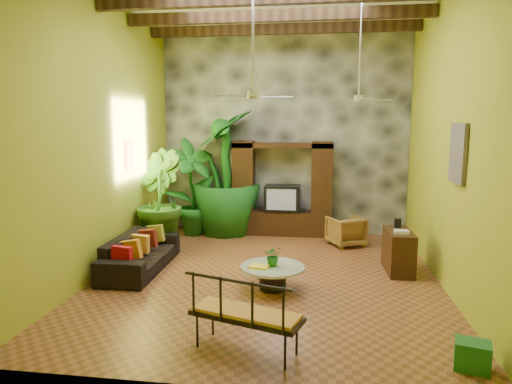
# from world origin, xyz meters

# --- Properties ---
(ground) EXTENTS (7.00, 7.00, 0.00)m
(ground) POSITION_xyz_m (0.00, 0.00, 0.00)
(ground) COLOR brown
(ground) RESTS_ON ground
(back_wall) EXTENTS (6.00, 0.02, 5.00)m
(back_wall) POSITION_xyz_m (0.00, 3.50, 2.50)
(back_wall) COLOR #94A225
(back_wall) RESTS_ON ground
(left_wall) EXTENTS (0.02, 7.00, 5.00)m
(left_wall) POSITION_xyz_m (-3.00, 0.00, 2.50)
(left_wall) COLOR #94A225
(left_wall) RESTS_ON ground
(right_wall) EXTENTS (0.02, 7.00, 5.00)m
(right_wall) POSITION_xyz_m (3.00, 0.00, 2.50)
(right_wall) COLOR #94A225
(right_wall) RESTS_ON ground
(stone_accent_wall) EXTENTS (5.98, 0.10, 4.98)m
(stone_accent_wall) POSITION_xyz_m (0.00, 3.44, 2.50)
(stone_accent_wall) COLOR #313338
(stone_accent_wall) RESTS_ON ground
(entertainment_center) EXTENTS (2.40, 0.55, 2.30)m
(entertainment_center) POSITION_xyz_m (0.00, 3.14, 0.97)
(entertainment_center) COLOR black
(entertainment_center) RESTS_ON ground
(ceiling_fan_front) EXTENTS (1.28, 1.28, 1.86)m
(ceiling_fan_front) POSITION_xyz_m (-0.20, -0.40, 3.40)
(ceiling_fan_front) COLOR silver
(ceiling_fan_front) RESTS_ON ceiling
(ceiling_fan_back) EXTENTS (1.28, 1.28, 1.86)m
(ceiling_fan_back) POSITION_xyz_m (1.60, 1.20, 3.40)
(ceiling_fan_back) COLOR silver
(ceiling_fan_back) RESTS_ON ceiling
(wall_art_mask) EXTENTS (0.06, 0.32, 0.55)m
(wall_art_mask) POSITION_xyz_m (-2.96, 1.00, 2.10)
(wall_art_mask) COLOR orange
(wall_art_mask) RESTS_ON left_wall
(wall_art_painting) EXTENTS (0.06, 0.70, 0.90)m
(wall_art_painting) POSITION_xyz_m (2.96, -0.60, 2.30)
(wall_art_painting) COLOR teal
(wall_art_painting) RESTS_ON right_wall
(sofa) EXTENTS (0.92, 2.26, 0.65)m
(sofa) POSITION_xyz_m (-2.42, 0.08, 0.33)
(sofa) COLOR black
(sofa) RESTS_ON ground
(wicker_armchair) EXTENTS (0.96, 0.97, 0.66)m
(wicker_armchair) POSITION_xyz_m (1.51, 2.34, 0.33)
(wicker_armchair) COLOR brown
(wicker_armchair) RESTS_ON ground
(tall_plant_a) EXTENTS (1.49, 1.48, 2.38)m
(tall_plant_a) POSITION_xyz_m (-2.18, 2.78, 1.19)
(tall_plant_a) COLOR #1C6A20
(tall_plant_a) RESTS_ON ground
(tall_plant_b) EXTENTS (1.48, 1.54, 2.19)m
(tall_plant_b) POSITION_xyz_m (-2.55, 1.44, 1.09)
(tall_plant_b) COLOR #2F6A1C
(tall_plant_b) RESTS_ON ground
(tall_plant_c) EXTENTS (2.01, 2.01, 3.05)m
(tall_plant_c) POSITION_xyz_m (-1.40, 3.08, 1.53)
(tall_plant_c) COLOR #19621D
(tall_plant_c) RESTS_ON ground
(coffee_table) EXTENTS (1.07, 1.07, 0.40)m
(coffee_table) POSITION_xyz_m (0.16, -0.59, 0.26)
(coffee_table) COLOR black
(coffee_table) RESTS_ON ground
(centerpiece_plant) EXTENTS (0.33, 0.29, 0.34)m
(centerpiece_plant) POSITION_xyz_m (0.16, -0.56, 0.57)
(centerpiece_plant) COLOR #1E681B
(centerpiece_plant) RESTS_ON coffee_table
(yellow_tray) EXTENTS (0.34, 0.26, 0.03)m
(yellow_tray) POSITION_xyz_m (-0.05, -0.70, 0.42)
(yellow_tray) COLOR gold
(yellow_tray) RESTS_ON coffee_table
(iron_bench) EXTENTS (1.45, 0.91, 0.57)m
(iron_bench) POSITION_xyz_m (0.05, -2.77, 0.55)
(iron_bench) COLOR black
(iron_bench) RESTS_ON ground
(side_console) EXTENTS (0.48, 1.00, 0.78)m
(side_console) POSITION_xyz_m (2.37, 0.62, 0.39)
(side_console) COLOR #361711
(side_console) RESTS_ON ground
(green_bin) EXTENTS (0.44, 0.37, 0.33)m
(green_bin) POSITION_xyz_m (2.65, -2.75, 0.16)
(green_bin) COLOR #1D6D27
(green_bin) RESTS_ON ground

